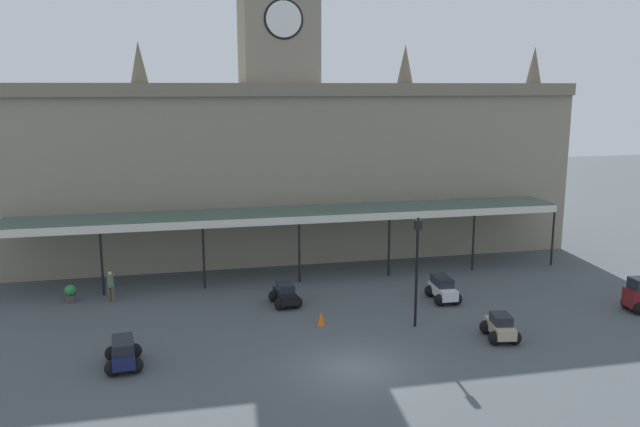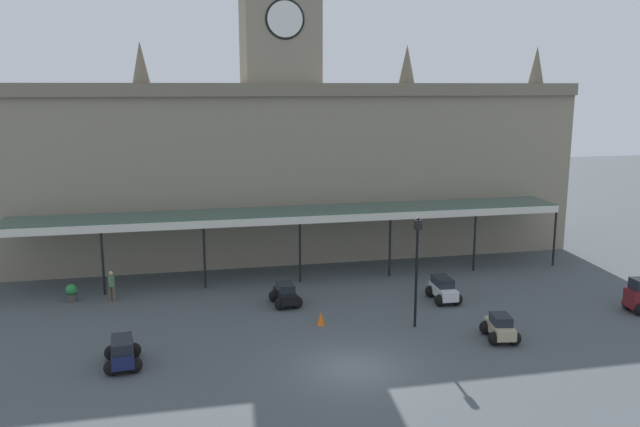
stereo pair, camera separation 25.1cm
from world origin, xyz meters
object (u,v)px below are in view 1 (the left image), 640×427
at_px(victorian_lamppost, 417,260).
at_px(car_navy_estate, 123,354).
at_px(pedestrian_crossing_forecourt, 111,285).
at_px(traffic_cone, 321,318).
at_px(car_black_sedan, 285,296).
at_px(car_beige_sedan, 500,328).
at_px(planter_near_kerb, 70,293).
at_px(car_white_estate, 443,290).

bearing_deg(victorian_lamppost, car_navy_estate, -172.86).
bearing_deg(pedestrian_crossing_forecourt, traffic_cone, -29.81).
bearing_deg(car_black_sedan, pedestrian_crossing_forecourt, 163.90).
distance_m(car_black_sedan, car_beige_sedan, 11.16).
xyz_separation_m(car_navy_estate, car_black_sedan, (7.82, 6.13, -0.06)).
relative_size(car_beige_sedan, pedestrian_crossing_forecourt, 1.30).
relative_size(car_navy_estate, victorian_lamppost, 0.43).
bearing_deg(car_beige_sedan, pedestrian_crossing_forecourt, 152.32).
distance_m(pedestrian_crossing_forecourt, victorian_lamppost, 16.46).
bearing_deg(pedestrian_crossing_forecourt, car_navy_estate, -81.91).
bearing_deg(car_navy_estate, victorian_lamppost, 7.14).
relative_size(traffic_cone, planter_near_kerb, 0.69).
bearing_deg(car_navy_estate, car_white_estate, 17.08).
bearing_deg(car_white_estate, pedestrian_crossing_forecourt, 167.95).
bearing_deg(car_beige_sedan, car_white_estate, 93.97).
bearing_deg(victorian_lamppost, car_white_estate, 49.35).
relative_size(car_white_estate, pedestrian_crossing_forecourt, 1.37).
xyz_separation_m(victorian_lamppost, planter_near_kerb, (-16.81, 7.44, -2.83)).
relative_size(car_beige_sedan, traffic_cone, 3.29).
xyz_separation_m(car_navy_estate, pedestrian_crossing_forecourt, (-1.24, 8.75, 0.34)).
relative_size(car_black_sedan, traffic_cone, 3.21).
bearing_deg(car_navy_estate, planter_near_kerb, 110.32).
height_order(car_navy_estate, planter_near_kerb, car_navy_estate).
bearing_deg(planter_near_kerb, car_white_estate, -11.83).
relative_size(pedestrian_crossing_forecourt, victorian_lamppost, 0.31).
height_order(car_black_sedan, victorian_lamppost, victorian_lamppost).
bearing_deg(traffic_cone, planter_near_kerb, 153.22).
xyz_separation_m(car_white_estate, car_navy_estate, (-16.29, -5.01, 0.00)).
height_order(car_white_estate, car_beige_sedan, car_white_estate).
height_order(car_white_estate, traffic_cone, car_white_estate).
height_order(car_black_sedan, traffic_cone, car_black_sedan).
relative_size(victorian_lamppost, traffic_cone, 8.16).
bearing_deg(car_white_estate, car_beige_sedan, -86.03).
distance_m(car_navy_estate, traffic_cone, 9.47).
height_order(car_navy_estate, victorian_lamppost, victorian_lamppost).
xyz_separation_m(car_white_estate, victorian_lamppost, (-2.85, -3.32, 2.75)).
relative_size(car_black_sedan, victorian_lamppost, 0.39).
relative_size(car_white_estate, victorian_lamppost, 0.42).
relative_size(pedestrian_crossing_forecourt, planter_near_kerb, 1.74).
bearing_deg(car_white_estate, car_navy_estate, -162.92).
relative_size(pedestrian_crossing_forecourt, traffic_cone, 2.53).
xyz_separation_m(car_navy_estate, car_beige_sedan, (16.68, -0.65, -0.06)).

